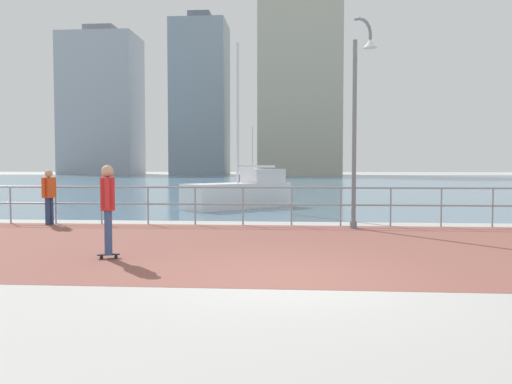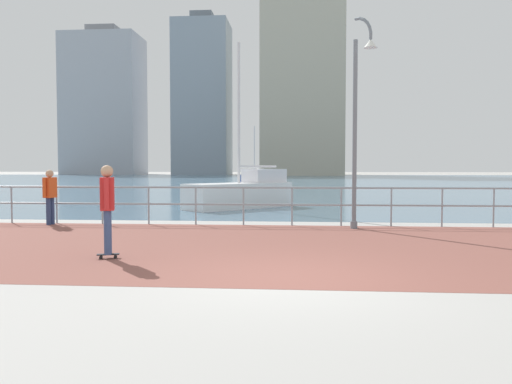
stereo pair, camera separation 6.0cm
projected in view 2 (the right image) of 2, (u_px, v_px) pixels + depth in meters
The scene contains 12 objects.
ground at pixel (295, 185), 47.54m from camera, with size 220.00×220.00×0.00m, color #ADAAA5.
brick_paving at pixel (290, 246), 10.85m from camera, with size 28.00×7.69×0.01m, color brown.
harbor_water at pixel (296, 181), 59.48m from camera, with size 180.00×88.00×0.00m, color slate.
waterfront_railing at pixel (292, 199), 14.64m from camera, with size 25.25×0.06×1.12m.
lamppost at pixel (359, 112), 13.66m from camera, with size 0.61×0.70×5.68m.
skateboarder at pixel (107, 203), 9.34m from camera, with size 0.41×0.55×1.72m.
bystander at pixel (50, 193), 14.84m from camera, with size 0.31×0.56×1.60m.
sailboat_yellow at pixel (242, 192), 20.96m from camera, with size 4.31×4.50×6.69m.
sailboat_red at pixel (255, 178), 50.58m from camera, with size 3.39×3.97×5.65m.
tower_glass at pixel (104, 105), 109.83m from camera, with size 15.86×10.81×31.57m.
tower_steel at pixel (302, 87), 100.73m from camera, with size 15.51×17.57×36.34m.
tower_slate at pixel (203, 99), 104.96m from camera, with size 11.07×10.15×32.98m.
Camera 2 is at (0.14, -7.65, 1.69)m, focal length 35.87 mm.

